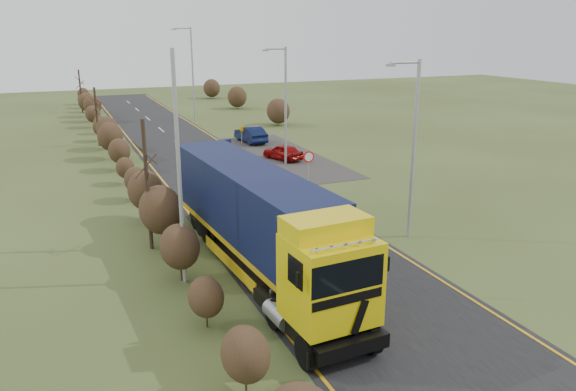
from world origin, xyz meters
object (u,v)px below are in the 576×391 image
(lorry, at_px, (259,217))
(car_red_hatchback, at_px, (283,152))
(streetlight_near, at_px, (412,143))
(speed_sign, at_px, (308,163))
(car_blue_sedan, at_px, (251,134))

(lorry, height_order, car_red_hatchback, lorry)
(lorry, relative_size, car_red_hatchback, 4.38)
(lorry, bearing_deg, streetlight_near, 4.39)
(streetlight_near, distance_m, speed_sign, 9.56)
(streetlight_near, bearing_deg, lorry, -171.94)
(speed_sign, bearing_deg, car_red_hatchback, 77.47)
(car_blue_sedan, xyz_separation_m, speed_sign, (-1.98, -16.53, 1.13))
(car_blue_sedan, relative_size, streetlight_near, 0.52)
(speed_sign, bearing_deg, streetlight_near, -82.99)
(car_blue_sedan, bearing_deg, streetlight_near, 83.95)
(lorry, xyz_separation_m, car_red_hatchback, (9.00, 19.19, -1.85))
(streetlight_near, height_order, speed_sign, streetlight_near)
(speed_sign, bearing_deg, lorry, -124.42)
(car_red_hatchback, height_order, speed_sign, speed_sign)
(lorry, distance_m, car_blue_sedan, 28.26)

